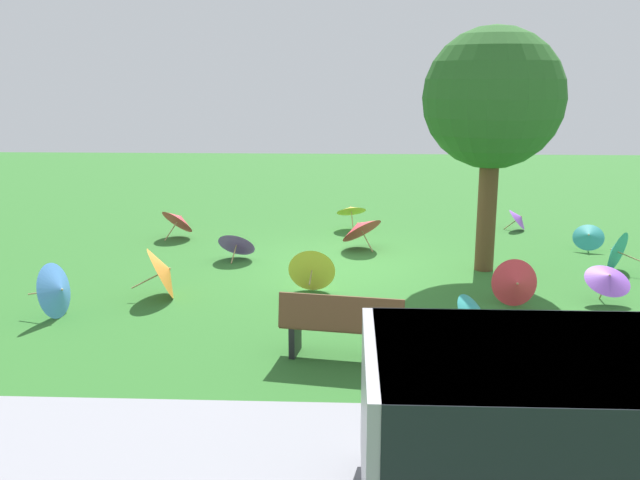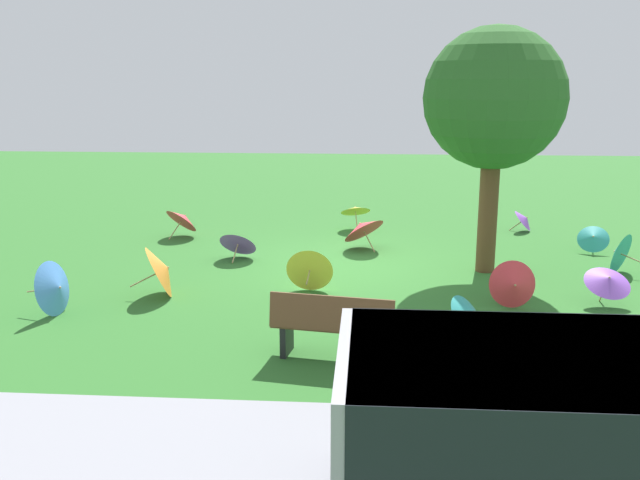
# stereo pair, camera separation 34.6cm
# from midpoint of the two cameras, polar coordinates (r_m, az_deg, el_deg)

# --- Properties ---
(ground) EXTENTS (40.00, 40.00, 0.00)m
(ground) POSITION_cam_midpoint_polar(r_m,az_deg,el_deg) (13.54, 1.98, -2.02)
(ground) COLOR #2D6B28
(van_dark) EXTENTS (4.60, 2.13, 1.53)m
(van_dark) POSITION_cam_midpoint_polar(r_m,az_deg,el_deg) (6.05, 23.08, -13.95)
(van_dark) COLOR #99999E
(van_dark) RESTS_ON ground
(park_bench) EXTENTS (1.66, 0.73, 0.90)m
(park_bench) POSITION_cam_midpoint_polar(r_m,az_deg,el_deg) (8.93, 0.72, -7.08)
(park_bench) COLOR brown
(park_bench) RESTS_ON ground
(shade_tree) EXTENTS (2.55, 2.55, 4.48)m
(shade_tree) POSITION_cam_midpoint_polar(r_m,az_deg,el_deg) (13.02, 13.33, 11.17)
(shade_tree) COLOR brown
(shade_tree) RESTS_ON ground
(parasol_purple_1) EXTENTS (0.87, 0.78, 0.67)m
(parasol_purple_1) POSITION_cam_midpoint_polar(r_m,az_deg,el_deg) (13.91, -7.54, -0.19)
(parasol_purple_1) COLOR tan
(parasol_purple_1) RESTS_ON ground
(parasol_purple_2) EXTENTS (0.64, 0.68, 0.56)m
(parasol_purple_2) POSITION_cam_midpoint_polar(r_m,az_deg,el_deg) (17.08, 15.54, 1.74)
(parasol_purple_2) COLOR tan
(parasol_purple_2) RESTS_ON ground
(parasol_blue_0) EXTENTS (0.71, 0.89, 0.87)m
(parasol_blue_0) POSITION_cam_midpoint_polar(r_m,az_deg,el_deg) (11.26, -21.61, -3.87)
(parasol_blue_0) COLOR tan
(parasol_blue_0) RESTS_ON ground
(parasol_yellow_1) EXTENTS (0.82, 0.71, 0.82)m
(parasol_yellow_1) POSITION_cam_midpoint_polar(r_m,az_deg,el_deg) (11.77, -1.48, -2.31)
(parasol_yellow_1) COLOR tan
(parasol_yellow_1) RESTS_ON ground
(parasol_red_0) EXTENTS (1.05, 1.05, 0.77)m
(parasol_red_0) POSITION_cam_midpoint_polar(r_m,az_deg,el_deg) (16.01, -12.15, 1.70)
(parasol_red_0) COLOR tan
(parasol_red_0) RESTS_ON ground
(parasol_teal_1) EXTENTS (0.82, 0.80, 0.80)m
(parasol_teal_1) POSITION_cam_midpoint_polar(r_m,az_deg,el_deg) (14.04, 22.47, -0.82)
(parasol_teal_1) COLOR tan
(parasol_teal_1) RESTS_ON ground
(parasol_red_1) EXTENTS (1.23, 1.24, 0.84)m
(parasol_red_1) POSITION_cam_midpoint_polar(r_m,az_deg,el_deg) (14.61, 2.62, 1.07)
(parasol_red_1) COLOR tan
(parasol_red_1) RESTS_ON ground
(parasol_teal_2) EXTENTS (0.76, 0.69, 0.60)m
(parasol_teal_2) POSITION_cam_midpoint_polar(r_m,az_deg,el_deg) (15.46, 20.67, 0.30)
(parasol_teal_2) COLOR tan
(parasol_teal_2) RESTS_ON ground
(parasol_yellow_2) EXTENTS (0.85, 0.84, 0.70)m
(parasol_yellow_2) POSITION_cam_midpoint_polar(r_m,az_deg,el_deg) (16.53, 1.98, 2.54)
(parasol_yellow_2) COLOR tan
(parasol_yellow_2) RESTS_ON ground
(parasol_orange_0) EXTENTS (0.93, 1.05, 0.92)m
(parasol_orange_0) POSITION_cam_midpoint_polar(r_m,az_deg,el_deg) (11.71, -13.49, -2.51)
(parasol_orange_0) COLOR tan
(parasol_orange_0) RESTS_ON ground
(parasol_teal_6) EXTENTS (0.84, 0.91, 0.69)m
(parasol_teal_6) POSITION_cam_midpoint_polar(r_m,az_deg,el_deg) (9.86, 11.94, -6.12)
(parasol_teal_6) COLOR tan
(parasol_teal_6) RESTS_ON ground
(parasol_red_3) EXTENTS (0.78, 0.65, 0.77)m
(parasol_red_3) POSITION_cam_midpoint_polar(r_m,az_deg,el_deg) (11.38, 15.00, -3.45)
(parasol_red_3) COLOR tan
(parasol_red_3) RESTS_ON ground
(parasol_purple_4) EXTENTS (0.80, 0.78, 0.66)m
(parasol_purple_4) POSITION_cam_midpoint_polar(r_m,az_deg,el_deg) (11.98, 21.92, -2.94)
(parasol_purple_4) COLOR tan
(parasol_purple_4) RESTS_ON ground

